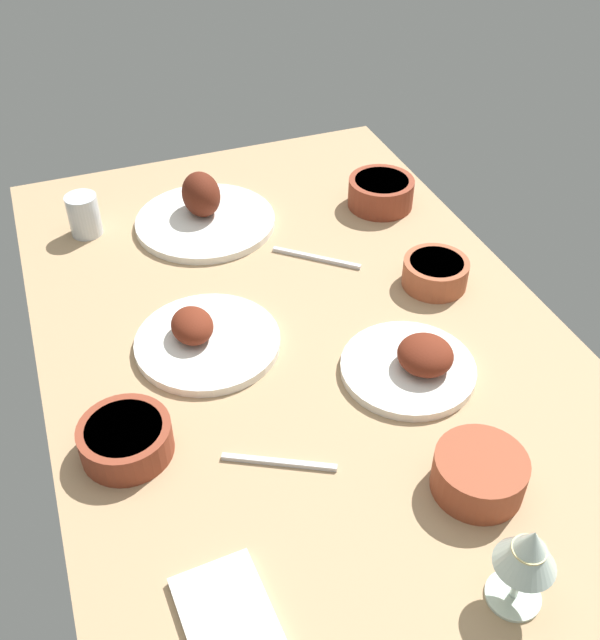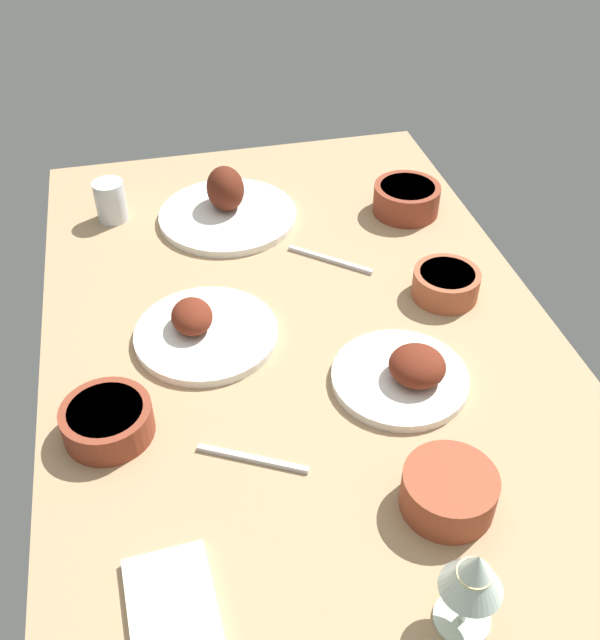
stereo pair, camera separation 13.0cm
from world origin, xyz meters
TOP-DOWN VIEW (x-y plane):
  - dining_table at (0.00, 0.00)cm, footprint 140.00×90.00cm
  - plate_center_main at (39.78, 6.83)cm, footprint 29.56×29.56cm
  - plate_far_side at (1.81, 17.05)cm, footprint 25.20×25.20cm
  - plate_near_viewer at (-17.08, -13.73)cm, footprint 22.51×22.51cm
  - bowl_soup at (-17.04, 33.87)cm, footprint 13.82×13.82cm
  - bowl_onions at (3.15, -28.64)cm, footprint 12.40×12.40cm
  - bowl_cream at (32.89, -31.36)cm, footprint 14.28×14.28cm
  - bowl_sauce at (-41.15, -11.31)cm, footprint 13.17×13.17cm
  - wine_glass at (-57.38, -6.83)cm, footprint 7.60×7.60cm
  - water_tumbler at (44.55, 30.97)cm, footprint 6.52×6.52cm
  - folded_napkin at (-47.76, 27.40)cm, footprint 15.98×11.62cm
  - fork_loose at (-27.35, 13.59)cm, footprint 8.82×15.51cm
  - spoon_loose at (18.62, -10.53)cm, footprint 12.75×14.56cm

SIDE VIEW (x-z plane):
  - dining_table at x=0.00cm, z-range 0.00..4.00cm
  - fork_loose at x=-27.35cm, z-range 4.00..4.80cm
  - spoon_loose at x=18.62cm, z-range 4.00..4.80cm
  - folded_napkin at x=-47.76cm, z-range 4.00..5.20cm
  - plate_far_side at x=1.81cm, z-range 2.33..8.78cm
  - plate_near_viewer at x=-17.08cm, z-range 2.61..9.38cm
  - plate_center_main at x=39.78cm, z-range 1.34..11.89cm
  - bowl_soup at x=-17.04cm, z-range 4.24..9.46cm
  - bowl_onions at x=3.15cm, z-range 4.24..9.57cm
  - bowl_sauce at x=-41.15cm, z-range 4.25..10.33cm
  - bowl_cream at x=32.89cm, z-range 4.26..10.59cm
  - water_tumbler at x=44.55cm, z-range 4.00..12.78cm
  - wine_glass at x=-57.38cm, z-range 6.93..20.93cm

